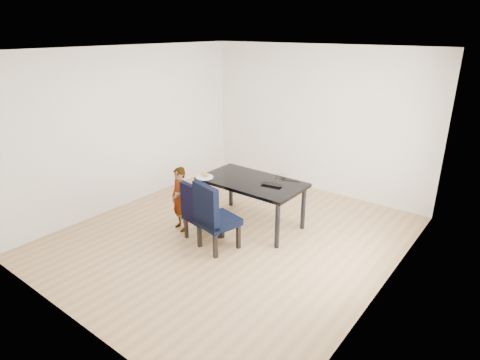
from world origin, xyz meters
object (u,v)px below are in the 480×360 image
Objects in this scene: chair_left at (202,211)px; laptop at (273,183)px; dining_table at (252,203)px; chair_right at (218,215)px; child at (180,199)px; plate at (204,177)px.

laptop is at bearing 63.89° from chair_left.
dining_table is 1.58× the size of chair_right.
chair_left is (-0.31, -0.81, 0.07)m from dining_table.
child is at bearing -171.91° from chair_right.
plate is 0.86× the size of laptop.
child is at bearing -169.71° from chair_left.
plate is (0.10, 0.46, 0.25)m from child.
chair_left is 3.25× the size of plate.
chair_left is 0.89× the size of chair_right.
plate is (-0.36, 0.46, 0.31)m from chair_left.
laptop is (0.65, 0.87, 0.31)m from chair_left.
child is (-0.83, 0.07, 0.00)m from chair_right.
dining_table is at bearing 2.35° from laptop.
child is 3.16× the size of laptop.
child is at bearing -102.56° from plate.
child is 0.53m from plate.
chair_right is 1.00× the size of child.
chair_right is at bearing 9.87° from child.
chair_right is 3.67× the size of plate.
chair_left is at bearing 44.64° from laptop.
chair_left is at bearing 14.20° from child.
chair_left is 0.47m from child.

